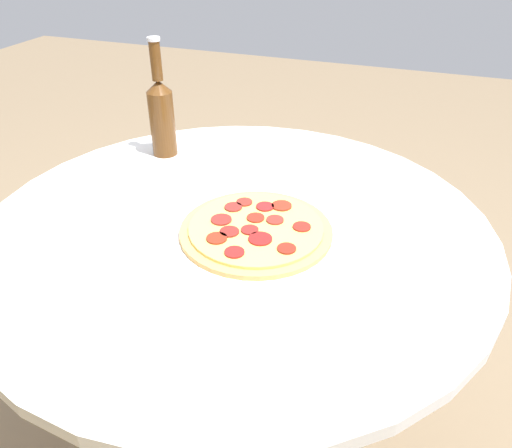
{
  "coord_description": "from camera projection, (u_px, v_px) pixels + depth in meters",
  "views": [
    {
      "loc": [
        -0.32,
        0.77,
        1.28
      ],
      "look_at": [
        -0.05,
        0.02,
        0.77
      ],
      "focal_mm": 35.0,
      "sensor_mm": 36.0,
      "label": 1
    }
  ],
  "objects": [
    {
      "name": "pizza",
      "position": [
        256.0,
        229.0,
        0.95
      ],
      "size": [
        0.29,
        0.29,
        0.02
      ],
      "color": "tan",
      "rests_on": "table"
    },
    {
      "name": "beer_bottle",
      "position": [
        161.0,
        114.0,
        1.2
      ],
      "size": [
        0.06,
        0.06,
        0.28
      ],
      "color": "#563314",
      "rests_on": "table"
    },
    {
      "name": "ground_plane",
      "position": [
        241.0,
        446.0,
        1.39
      ],
      "size": [
        8.0,
        8.0,
        0.0
      ],
      "primitive_type": "plane",
      "color": "#7A664C"
    },
    {
      "name": "table",
      "position": [
        238.0,
        297.0,
        1.09
      ],
      "size": [
        1.01,
        1.01,
        0.75
      ],
      "color": "white",
      "rests_on": "ground_plane"
    }
  ]
}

